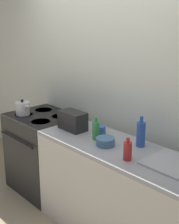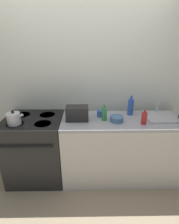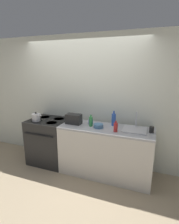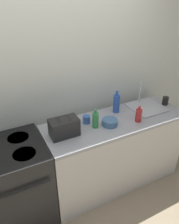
{
  "view_description": "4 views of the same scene",
  "coord_description": "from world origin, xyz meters",
  "px_view_note": "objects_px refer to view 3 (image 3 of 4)",
  "views": [
    {
      "loc": [
        2.26,
        -1.59,
        2.03
      ],
      "look_at": [
        0.11,
        0.39,
        1.13
      ],
      "focal_mm": 50.0,
      "sensor_mm": 36.0,
      "label": 1
    },
    {
      "loc": [
        0.09,
        -1.78,
        1.93
      ],
      "look_at": [
        0.13,
        0.31,
        1.04
      ],
      "focal_mm": 28.0,
      "sensor_mm": 36.0,
      "label": 2
    },
    {
      "loc": [
        1.36,
        -2.55,
        2.01
      ],
      "look_at": [
        0.26,
        0.36,
        1.18
      ],
      "focal_mm": 28.0,
      "sensor_mm": 36.0,
      "label": 3
    },
    {
      "loc": [
        -0.64,
        -1.44,
        2.24
      ],
      "look_at": [
        0.29,
        0.36,
        1.09
      ],
      "focal_mm": 35.0,
      "sensor_mm": 36.0,
      "label": 4
    }
  ],
  "objects_px": {
    "stove": "(49,140)",
    "bottle_blue": "(114,120)",
    "bottle_green": "(91,121)",
    "bowl": "(98,126)",
    "toaster": "(74,119)",
    "kettle": "(36,117)",
    "cup_black": "(152,130)",
    "cup_blue": "(91,122)",
    "bottle_red": "(116,127)"
  },
  "relations": [
    {
      "from": "toaster",
      "to": "bowl",
      "type": "bearing_deg",
      "value": -5.34
    },
    {
      "from": "stove",
      "to": "bottle_blue",
      "type": "height_order",
      "value": "bottle_blue"
    },
    {
      "from": "toaster",
      "to": "bottle_red",
      "type": "xyz_separation_m",
      "value": [
        0.83,
        -0.13,
        -0.02
      ]
    },
    {
      "from": "cup_black",
      "to": "bowl",
      "type": "bearing_deg",
      "value": -174.21
    },
    {
      "from": "bottle_green",
      "to": "bottle_blue",
      "type": "xyz_separation_m",
      "value": [
        0.38,
        0.18,
        0.03
      ]
    },
    {
      "from": "stove",
      "to": "bottle_green",
      "type": "relative_size",
      "value": 4.37
    },
    {
      "from": "kettle",
      "to": "toaster",
      "type": "bearing_deg",
      "value": 8.04
    },
    {
      "from": "stove",
      "to": "bottle_blue",
      "type": "bearing_deg",
      "value": 5.41
    },
    {
      "from": "cup_black",
      "to": "bowl",
      "type": "xyz_separation_m",
      "value": [
        -0.89,
        -0.09,
        -0.02
      ]
    },
    {
      "from": "bottle_blue",
      "to": "bowl",
      "type": "height_order",
      "value": "bottle_blue"
    },
    {
      "from": "bottle_blue",
      "to": "cup_blue",
      "type": "distance_m",
      "value": 0.44
    },
    {
      "from": "stove",
      "to": "kettle",
      "type": "relative_size",
      "value": 4.57
    },
    {
      "from": "cup_blue",
      "to": "toaster",
      "type": "bearing_deg",
      "value": -160.36
    },
    {
      "from": "stove",
      "to": "bottle_blue",
      "type": "xyz_separation_m",
      "value": [
        1.33,
        0.13,
        0.57
      ]
    },
    {
      "from": "cup_blue",
      "to": "bowl",
      "type": "relative_size",
      "value": 0.52
    },
    {
      "from": "kettle",
      "to": "bottle_red",
      "type": "xyz_separation_m",
      "value": [
        1.61,
        -0.02,
        0.0
      ]
    },
    {
      "from": "bottle_green",
      "to": "cup_blue",
      "type": "distance_m",
      "value": 0.14
    },
    {
      "from": "bottle_green",
      "to": "bowl",
      "type": "bearing_deg",
      "value": -12.68
    },
    {
      "from": "toaster",
      "to": "cup_blue",
      "type": "relative_size",
      "value": 3.29
    },
    {
      "from": "bottle_green",
      "to": "bottle_red",
      "type": "xyz_separation_m",
      "value": [
        0.48,
        -0.11,
        -0.01
      ]
    },
    {
      "from": "toaster",
      "to": "cup_black",
      "type": "xyz_separation_m",
      "value": [
        1.4,
        0.04,
        -0.04
      ]
    },
    {
      "from": "toaster",
      "to": "kettle",
      "type": "bearing_deg",
      "value": -171.96
    },
    {
      "from": "toaster",
      "to": "bowl",
      "type": "xyz_separation_m",
      "value": [
        0.51,
        -0.05,
        -0.06
      ]
    },
    {
      "from": "bottle_blue",
      "to": "stove",
      "type": "bearing_deg",
      "value": -174.59
    },
    {
      "from": "bottle_blue",
      "to": "cup_black",
      "type": "height_order",
      "value": "bottle_blue"
    },
    {
      "from": "bottle_green",
      "to": "bowl",
      "type": "relative_size",
      "value": 1.27
    },
    {
      "from": "bottle_red",
      "to": "bottle_blue",
      "type": "xyz_separation_m",
      "value": [
        -0.1,
        0.29,
        0.04
      ]
    },
    {
      "from": "kettle",
      "to": "bottle_blue",
      "type": "xyz_separation_m",
      "value": [
        1.51,
        0.28,
        0.04
      ]
    },
    {
      "from": "bottle_green",
      "to": "stove",
      "type": "bearing_deg",
      "value": 176.86
    },
    {
      "from": "stove",
      "to": "cup_blue",
      "type": "height_order",
      "value": "cup_blue"
    },
    {
      "from": "bottle_red",
      "to": "bottle_blue",
      "type": "relative_size",
      "value": 0.68
    },
    {
      "from": "cup_blue",
      "to": "bowl",
      "type": "bearing_deg",
      "value": -37.15
    },
    {
      "from": "kettle",
      "to": "bowl",
      "type": "bearing_deg",
      "value": 2.77
    },
    {
      "from": "toaster",
      "to": "cup_black",
      "type": "relative_size",
      "value": 2.78
    },
    {
      "from": "cup_black",
      "to": "bowl",
      "type": "distance_m",
      "value": 0.89
    },
    {
      "from": "kettle",
      "to": "bottle_red",
      "type": "bearing_deg",
      "value": -0.58
    },
    {
      "from": "kettle",
      "to": "cup_black",
      "type": "bearing_deg",
      "value": 4.01
    },
    {
      "from": "stove",
      "to": "toaster",
      "type": "distance_m",
      "value": 0.82
    },
    {
      "from": "kettle",
      "to": "stove",
      "type": "bearing_deg",
      "value": 41.34
    },
    {
      "from": "stove",
      "to": "bottle_red",
      "type": "xyz_separation_m",
      "value": [
        1.44,
        -0.17,
        0.53
      ]
    },
    {
      "from": "bottle_green",
      "to": "bottle_red",
      "type": "distance_m",
      "value": 0.5
    },
    {
      "from": "bottle_green",
      "to": "cup_blue",
      "type": "relative_size",
      "value": 2.45
    },
    {
      "from": "bottle_green",
      "to": "cup_black",
      "type": "distance_m",
      "value": 1.05
    },
    {
      "from": "bottle_blue",
      "to": "cup_blue",
      "type": "height_order",
      "value": "bottle_blue"
    },
    {
      "from": "stove",
      "to": "cup_black",
      "type": "height_order",
      "value": "cup_black"
    },
    {
      "from": "kettle",
      "to": "cup_black",
      "type": "distance_m",
      "value": 2.18
    },
    {
      "from": "kettle",
      "to": "bottle_blue",
      "type": "bearing_deg",
      "value": 10.41
    },
    {
      "from": "bowl",
      "to": "cup_blue",
      "type": "bearing_deg",
      "value": 142.85
    },
    {
      "from": "toaster",
      "to": "bowl",
      "type": "distance_m",
      "value": 0.51
    },
    {
      "from": "toaster",
      "to": "bottle_red",
      "type": "relative_size",
      "value": 1.55
    }
  ]
}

